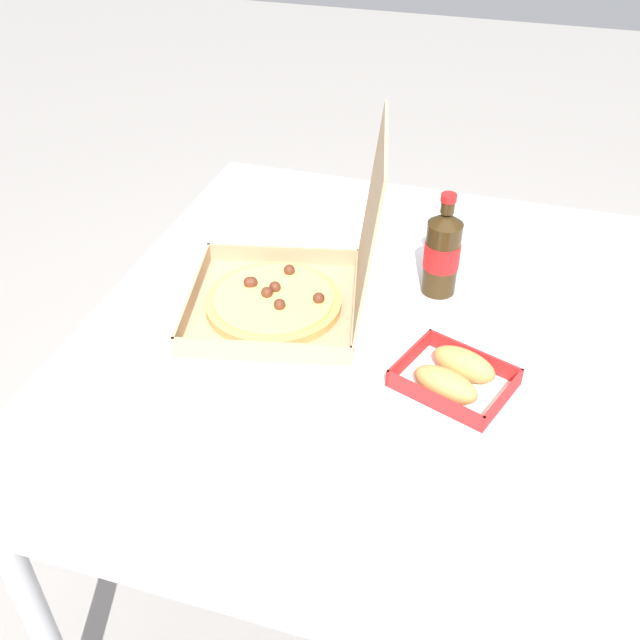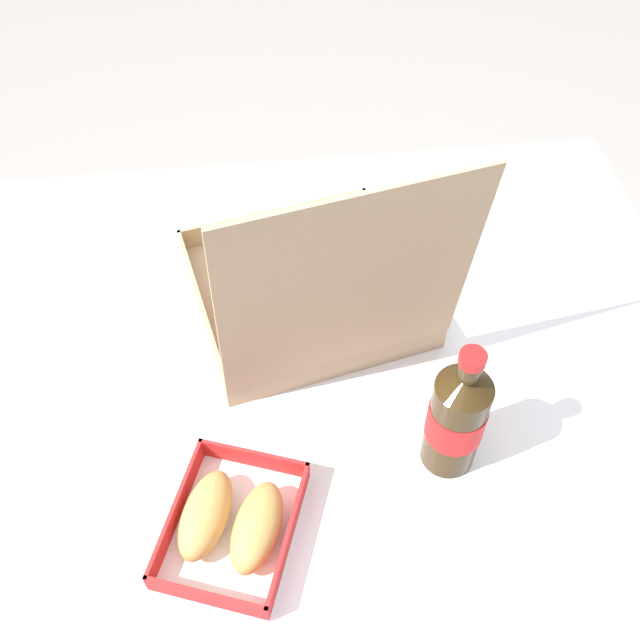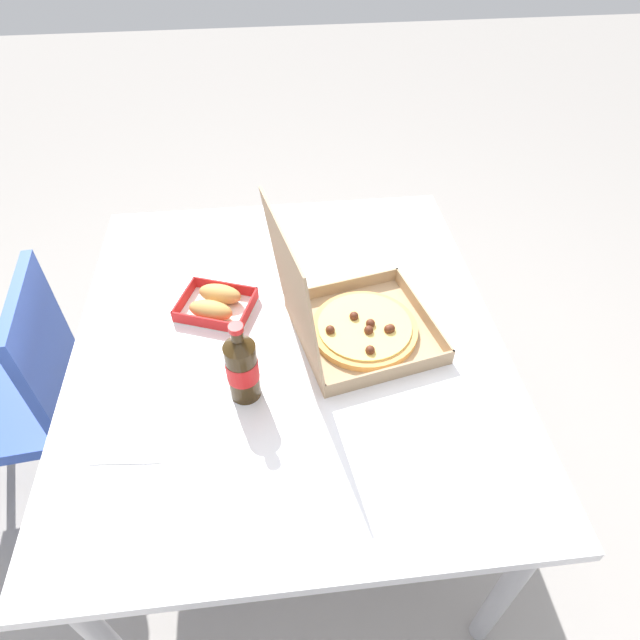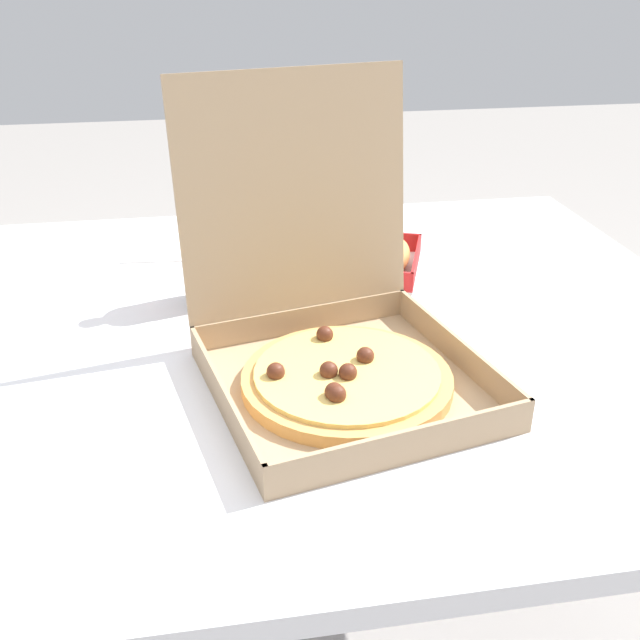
{
  "view_description": "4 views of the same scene",
  "coord_description": "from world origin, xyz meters",
  "px_view_note": "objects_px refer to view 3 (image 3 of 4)",
  "views": [
    {
      "loc": [
        1.08,
        0.23,
        1.57
      ],
      "look_at": [
        0.02,
        -0.09,
        0.72
      ],
      "focal_mm": 40.3,
      "sensor_mm": 36.0,
      "label": 1
    },
    {
      "loc": [
        0.05,
        0.57,
        1.56
      ],
      "look_at": [
        -0.03,
        -0.12,
        0.73
      ],
      "focal_mm": 40.21,
      "sensor_mm": 36.0,
      "label": 2
    },
    {
      "loc": [
        -0.96,
        0.02,
        1.71
      ],
      "look_at": [
        -0.01,
        -0.08,
        0.76
      ],
      "focal_mm": 30.05,
      "sensor_mm": 36.0,
      "label": 3
    },
    {
      "loc": [
        -0.18,
        -0.99,
        1.22
      ],
      "look_at": [
        -0.03,
        -0.1,
        0.75
      ],
      "focal_mm": 41.01,
      "sensor_mm": 36.0,
      "label": 4
    }
  ],
  "objects_px": {
    "chair": "(18,391)",
    "bread_side_box": "(216,303)",
    "pizza_box_open": "(352,322)",
    "paper_menu": "(136,422)",
    "cola_bottle": "(242,367)"
  },
  "relations": [
    {
      "from": "bread_side_box",
      "to": "cola_bottle",
      "type": "bearing_deg",
      "value": -165.49
    },
    {
      "from": "bread_side_box",
      "to": "chair",
      "type": "bearing_deg",
      "value": 93.56
    },
    {
      "from": "chair",
      "to": "cola_bottle",
      "type": "height_order",
      "value": "cola_bottle"
    },
    {
      "from": "cola_bottle",
      "to": "chair",
      "type": "bearing_deg",
      "value": 69.35
    },
    {
      "from": "pizza_box_open",
      "to": "cola_bottle",
      "type": "relative_size",
      "value": 1.96
    },
    {
      "from": "chair",
      "to": "bread_side_box",
      "type": "xyz_separation_m",
      "value": [
        0.04,
        -0.6,
        0.25
      ]
    },
    {
      "from": "pizza_box_open",
      "to": "cola_bottle",
      "type": "xyz_separation_m",
      "value": [
        -0.15,
        0.27,
        0.04
      ]
    },
    {
      "from": "chair",
      "to": "paper_menu",
      "type": "distance_m",
      "value": 0.57
    },
    {
      "from": "chair",
      "to": "bread_side_box",
      "type": "height_order",
      "value": "chair"
    },
    {
      "from": "bread_side_box",
      "to": "pizza_box_open",
      "type": "bearing_deg",
      "value": -111.47
    },
    {
      "from": "bread_side_box",
      "to": "cola_bottle",
      "type": "relative_size",
      "value": 1.03
    },
    {
      "from": "pizza_box_open",
      "to": "paper_menu",
      "type": "xyz_separation_m",
      "value": [
        -0.21,
        0.52,
        -0.05
      ]
    },
    {
      "from": "chair",
      "to": "pizza_box_open",
      "type": "relative_size",
      "value": 1.89
    },
    {
      "from": "pizza_box_open",
      "to": "bread_side_box",
      "type": "distance_m",
      "value": 0.37
    },
    {
      "from": "chair",
      "to": "paper_menu",
      "type": "bearing_deg",
      "value": -126.03
    }
  ]
}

